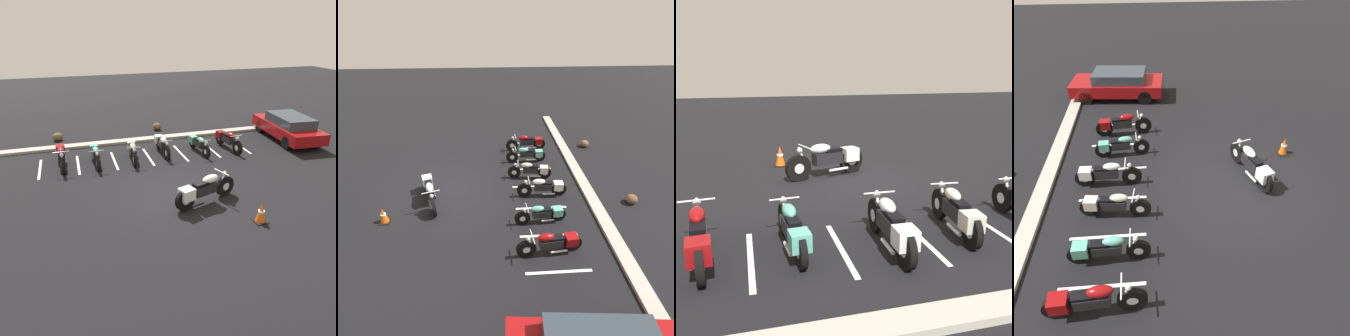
{
  "view_description": "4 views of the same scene",
  "coord_description": "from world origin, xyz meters",
  "views": [
    {
      "loc": [
        -3.32,
        -9.4,
        5.56
      ],
      "look_at": [
        -0.17,
        0.76,
        0.82
      ],
      "focal_mm": 35.0,
      "sensor_mm": 36.0,
      "label": 1
    },
    {
      "loc": [
        9.72,
        2.0,
        6.94
      ],
      "look_at": [
        -0.24,
        2.64,
        0.95
      ],
      "focal_mm": 28.0,
      "sensor_mm": 36.0,
      "label": 2
    },
    {
      "loc": [
        3.0,
        10.07,
        3.13
      ],
      "look_at": [
        0.81,
        1.76,
        0.86
      ],
      "focal_mm": 42.0,
      "sensor_mm": 36.0,
      "label": 3
    },
    {
      "loc": [
        -7.83,
        2.47,
        7.0
      ],
      "look_at": [
        -0.0,
        1.79,
        1.0
      ],
      "focal_mm": 35.0,
      "sensor_mm": 36.0,
      "label": 4
    }
  ],
  "objects": [
    {
      "name": "stall_line_4",
      "position": [
        1.45,
        3.98,
        0.0
      ],
      "size": [
        0.1,
        2.1,
        0.0
      ],
      "primitive_type": "cube",
      "color": "white",
      "rests_on": "ground"
    },
    {
      "name": "ground",
      "position": [
        0.0,
        0.0,
        0.0
      ],
      "size": [
        60.0,
        60.0,
        0.0
      ],
      "primitive_type": "plane",
      "color": "black"
    },
    {
      "name": "stall_line_5",
      "position": [
        3.0,
        3.98,
        0.0
      ],
      "size": [
        0.1,
        2.1,
        0.0
      ],
      "primitive_type": "cube",
      "color": "white",
      "rests_on": "ground"
    },
    {
      "name": "parked_bike_4",
      "position": [
        2.28,
        3.88,
        0.41
      ],
      "size": [
        0.55,
        1.98,
        0.78
      ],
      "rotation": [
        0.0,
        0.0,
        -1.49
      ],
      "color": "black",
      "rests_on": "ground"
    },
    {
      "name": "parked_bike_5",
      "position": [
        3.78,
        3.92,
        0.46
      ],
      "size": [
        0.63,
        2.21,
        0.87
      ],
      "rotation": [
        0.0,
        0.0,
        -1.48
      ],
      "color": "black",
      "rests_on": "ground"
    },
    {
      "name": "stall_line_3",
      "position": [
        -0.1,
        3.98,
        0.0
      ],
      "size": [
        0.1,
        2.1,
        0.0
      ],
      "primitive_type": "cube",
      "color": "white",
      "rests_on": "ground"
    },
    {
      "name": "parked_bike_2",
      "position": [
        -0.83,
        3.91,
        0.43
      ],
      "size": [
        0.6,
        2.08,
        0.82
      ],
      "rotation": [
        0.0,
        0.0,
        -1.67
      ],
      "color": "black",
      "rests_on": "ground"
    },
    {
      "name": "parked_bike_3",
      "position": [
        0.62,
        4.24,
        0.45
      ],
      "size": [
        0.6,
        2.15,
        0.85
      ],
      "rotation": [
        0.0,
        0.0,
        -1.58
      ],
      "color": "black",
      "rests_on": "ground"
    },
    {
      "name": "motorcycle_white_featured",
      "position": [
        0.62,
        -0.61,
        0.52
      ],
      "size": [
        2.39,
        1.04,
        0.97
      ],
      "rotation": [
        0.0,
        0.0,
        0.31
      ],
      "color": "black",
      "rests_on": "ground"
    },
    {
      "name": "concrete_curb",
      "position": [
        0.0,
        6.24,
        0.06
      ],
      "size": [
        18.0,
        0.5,
        0.12
      ],
      "primitive_type": "cube",
      "color": "#A8A399",
      "rests_on": "ground"
    },
    {
      "name": "stall_line_2",
      "position": [
        -1.64,
        3.98,
        0.0
      ],
      "size": [
        0.1,
        2.1,
        0.0
      ],
      "primitive_type": "cube",
      "color": "white",
      "rests_on": "ground"
    },
    {
      "name": "traffic_cone",
      "position": [
        1.88,
        -2.14,
        0.3
      ],
      "size": [
        0.4,
        0.4,
        0.64
      ],
      "color": "black",
      "rests_on": "ground"
    }
  ]
}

